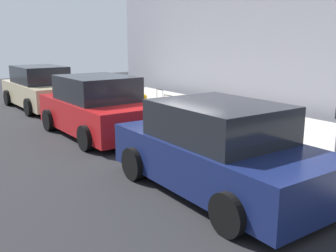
{
  "coord_description": "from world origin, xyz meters",
  "views": [
    {
      "loc": [
        -8.54,
        5.83,
        2.65
      ],
      "look_at": [
        -1.33,
        0.78,
        0.65
      ],
      "focal_mm": 40.42,
      "sensor_mm": 36.0,
      "label": 1
    }
  ],
  "objects_px": {
    "suitcase_teal_3": "(225,131)",
    "parked_car_navy_0": "(218,150)",
    "suitcase_silver_5": "(202,125)",
    "suitcase_olive_8": "(168,115)",
    "suitcase_red_4": "(213,129)",
    "suitcase_black_2": "(244,134)",
    "suitcase_maroon_6": "(190,120)",
    "suitcase_olive_1": "(263,139)",
    "bollard_post": "(129,104)",
    "suitcase_navy_0": "(284,143)",
    "fire_hydrant": "(144,105)",
    "suitcase_black_9": "(160,110)",
    "suitcase_navy_7": "(177,118)",
    "parked_car_beige_2": "(40,89)",
    "parked_car_red_1": "(97,108)"
  },
  "relations": [
    {
      "from": "suitcase_teal_3",
      "to": "parked_car_navy_0",
      "type": "distance_m",
      "value": 2.69
    },
    {
      "from": "suitcase_silver_5",
      "to": "suitcase_olive_8",
      "type": "distance_m",
      "value": 1.5
    },
    {
      "from": "suitcase_red_4",
      "to": "suitcase_silver_5",
      "type": "xyz_separation_m",
      "value": [
        0.53,
        -0.07,
        -0.01
      ]
    },
    {
      "from": "suitcase_red_4",
      "to": "suitcase_black_2",
      "type": "bearing_deg",
      "value": -179.61
    },
    {
      "from": "suitcase_maroon_6",
      "to": "suitcase_teal_3",
      "type": "bearing_deg",
      "value": 174.84
    },
    {
      "from": "suitcase_teal_3",
      "to": "suitcase_red_4",
      "type": "distance_m",
      "value": 0.54
    },
    {
      "from": "suitcase_black_2",
      "to": "suitcase_olive_8",
      "type": "height_order",
      "value": "suitcase_olive_8"
    },
    {
      "from": "suitcase_olive_1",
      "to": "bollard_post",
      "type": "height_order",
      "value": "suitcase_olive_1"
    },
    {
      "from": "suitcase_navy_0",
      "to": "fire_hydrant",
      "type": "xyz_separation_m",
      "value": [
        5.6,
        0.06,
        0.02
      ]
    },
    {
      "from": "suitcase_black_9",
      "to": "parked_car_navy_0",
      "type": "height_order",
      "value": "parked_car_navy_0"
    },
    {
      "from": "suitcase_black_9",
      "to": "suitcase_navy_7",
      "type": "bearing_deg",
      "value": 175.08
    },
    {
      "from": "suitcase_olive_8",
      "to": "suitcase_black_9",
      "type": "distance_m",
      "value": 0.53
    },
    {
      "from": "suitcase_black_9",
      "to": "fire_hydrant",
      "type": "bearing_deg",
      "value": 4.06
    },
    {
      "from": "suitcase_silver_5",
      "to": "suitcase_black_9",
      "type": "relative_size",
      "value": 0.69
    },
    {
      "from": "suitcase_silver_5",
      "to": "parked_car_beige_2",
      "type": "relative_size",
      "value": 0.16
    },
    {
      "from": "suitcase_olive_8",
      "to": "parked_car_beige_2",
      "type": "relative_size",
      "value": 0.2
    },
    {
      "from": "suitcase_maroon_6",
      "to": "suitcase_navy_7",
      "type": "xyz_separation_m",
      "value": [
        0.5,
        0.09,
        -0.03
      ]
    },
    {
      "from": "suitcase_silver_5",
      "to": "suitcase_olive_1",
      "type": "bearing_deg",
      "value": 178.95
    },
    {
      "from": "bollard_post",
      "to": "parked_car_red_1",
      "type": "bearing_deg",
      "value": 128.77
    },
    {
      "from": "suitcase_black_9",
      "to": "parked_car_navy_0",
      "type": "bearing_deg",
      "value": 157.27
    },
    {
      "from": "suitcase_navy_7",
      "to": "fire_hydrant",
      "type": "distance_m",
      "value": 1.87
    },
    {
      "from": "suitcase_navy_7",
      "to": "bollard_post",
      "type": "xyz_separation_m",
      "value": [
        2.6,
        0.12,
        0.06
      ]
    },
    {
      "from": "fire_hydrant",
      "to": "parked_car_beige_2",
      "type": "distance_m",
      "value": 5.01
    },
    {
      "from": "suitcase_black_2",
      "to": "suitcase_teal_3",
      "type": "height_order",
      "value": "suitcase_teal_3"
    },
    {
      "from": "suitcase_red_4",
      "to": "parked_car_red_1",
      "type": "xyz_separation_m",
      "value": [
        2.64,
        2.02,
        0.37
      ]
    },
    {
      "from": "suitcase_red_4",
      "to": "suitcase_navy_7",
      "type": "relative_size",
      "value": 1.1
    },
    {
      "from": "suitcase_black_2",
      "to": "fire_hydrant",
      "type": "bearing_deg",
      "value": 0.2
    },
    {
      "from": "suitcase_olive_1",
      "to": "parked_car_navy_0",
      "type": "xyz_separation_m",
      "value": [
        -0.73,
        2.04,
        0.26
      ]
    },
    {
      "from": "suitcase_maroon_6",
      "to": "parked_car_red_1",
      "type": "relative_size",
      "value": 0.22
    },
    {
      "from": "suitcase_olive_1",
      "to": "suitcase_navy_7",
      "type": "relative_size",
      "value": 1.19
    },
    {
      "from": "suitcase_navy_0",
      "to": "suitcase_silver_5",
      "type": "distance_m",
      "value": 2.73
    },
    {
      "from": "suitcase_silver_5",
      "to": "suitcase_navy_7",
      "type": "xyz_separation_m",
      "value": [
        1.01,
        0.1,
        0.03
      ]
    },
    {
      "from": "suitcase_teal_3",
      "to": "suitcase_red_4",
      "type": "relative_size",
      "value": 1.0
    },
    {
      "from": "suitcase_silver_5",
      "to": "suitcase_olive_8",
      "type": "bearing_deg",
      "value": 2.53
    },
    {
      "from": "suitcase_black_9",
      "to": "bollard_post",
      "type": "distance_m",
      "value": 1.6
    },
    {
      "from": "parked_car_beige_2",
      "to": "suitcase_red_4",
      "type": "bearing_deg",
      "value": -165.83
    },
    {
      "from": "suitcase_maroon_6",
      "to": "parked_car_beige_2",
      "type": "xyz_separation_m",
      "value": [
        6.94,
        2.07,
        0.32
      ]
    },
    {
      "from": "suitcase_navy_0",
      "to": "suitcase_teal_3",
      "type": "relative_size",
      "value": 1.22
    },
    {
      "from": "suitcase_red_4",
      "to": "suitcase_black_9",
      "type": "height_order",
      "value": "suitcase_black_9"
    },
    {
      "from": "suitcase_navy_7",
      "to": "parked_car_beige_2",
      "type": "xyz_separation_m",
      "value": [
        6.44,
        1.98,
        0.34
      ]
    },
    {
      "from": "parked_car_red_1",
      "to": "suitcase_silver_5",
      "type": "bearing_deg",
      "value": -135.4
    },
    {
      "from": "suitcase_navy_0",
      "to": "suitcase_navy_7",
      "type": "bearing_deg",
      "value": 1.38
    },
    {
      "from": "suitcase_olive_1",
      "to": "parked_car_red_1",
      "type": "bearing_deg",
      "value": 25.44
    },
    {
      "from": "bollard_post",
      "to": "parked_car_beige_2",
      "type": "relative_size",
      "value": 0.15
    },
    {
      "from": "suitcase_navy_0",
      "to": "suitcase_olive_8",
      "type": "relative_size",
      "value": 1.15
    },
    {
      "from": "suitcase_navy_0",
      "to": "suitcase_teal_3",
      "type": "xyz_separation_m",
      "value": [
        1.67,
        0.14,
        -0.05
      ]
    },
    {
      "from": "suitcase_red_4",
      "to": "suitcase_black_9",
      "type": "bearing_deg",
      "value": -1.18
    },
    {
      "from": "suitcase_red_4",
      "to": "suitcase_black_9",
      "type": "relative_size",
      "value": 0.83
    },
    {
      "from": "suitcase_navy_0",
      "to": "parked_car_red_1",
      "type": "relative_size",
      "value": 0.25
    },
    {
      "from": "suitcase_teal_3",
      "to": "parked_car_navy_0",
      "type": "xyz_separation_m",
      "value": [
        -1.86,
        1.93,
        0.28
      ]
    }
  ]
}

